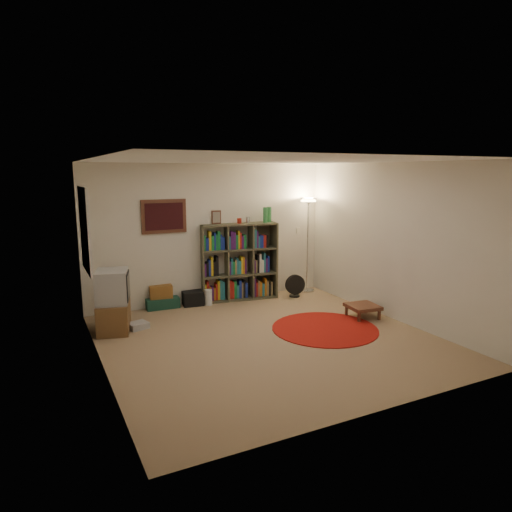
% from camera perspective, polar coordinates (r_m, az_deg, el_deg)
% --- Properties ---
extents(room, '(4.54, 4.54, 2.54)m').
position_cam_1_polar(room, '(6.29, 0.97, 0.51)').
color(room, '#886C50').
rests_on(room, ground).
extents(bookshelf, '(1.47, 0.61, 1.71)m').
position_cam_1_polar(bookshelf, '(8.48, -2.34, -0.84)').
color(bookshelf, '#484530').
rests_on(bookshelf, ground).
extents(floor_lamp, '(0.40, 0.40, 1.86)m').
position_cam_1_polar(floor_lamp, '(8.94, 6.54, 5.24)').
color(floor_lamp, silver).
rests_on(floor_lamp, ground).
extents(floor_fan, '(0.38, 0.23, 0.43)m').
position_cam_1_polar(floor_fan, '(8.71, 4.90, -3.74)').
color(floor_fan, black).
rests_on(floor_fan, ground).
extents(tv_stand, '(0.60, 0.73, 0.93)m').
position_cam_1_polar(tv_stand, '(7.10, -17.40, -5.52)').
color(tv_stand, brown).
rests_on(tv_stand, ground).
extents(dvd_box, '(0.34, 0.31, 0.09)m').
position_cam_1_polar(dvd_box, '(7.24, -14.55, -8.42)').
color(dvd_box, '#9C9CA0').
rests_on(dvd_box, ground).
extents(suitcase, '(0.58, 0.39, 0.18)m').
position_cam_1_polar(suitcase, '(8.23, -11.69, -5.67)').
color(suitcase, '#153A2C').
rests_on(suitcase, ground).
extents(wicker_basket, '(0.42, 0.32, 0.22)m').
position_cam_1_polar(wicker_basket, '(8.17, -11.84, -4.33)').
color(wicker_basket, brown).
rests_on(wicker_basket, suitcase).
extents(duffel_bag, '(0.39, 0.34, 0.25)m').
position_cam_1_polar(duffel_bag, '(8.27, -7.91, -5.24)').
color(duffel_bag, black).
rests_on(duffel_bag, ground).
extents(paper_towel, '(0.17, 0.17, 0.28)m').
position_cam_1_polar(paper_towel, '(8.23, -5.97, -5.16)').
color(paper_towel, silver).
rests_on(paper_towel, ground).
extents(red_rug, '(1.60, 1.60, 0.01)m').
position_cam_1_polar(red_rug, '(7.08, 8.60, -8.95)').
color(red_rug, maroon).
rests_on(red_rug, ground).
extents(side_table, '(0.52, 0.52, 0.22)m').
position_cam_1_polar(side_table, '(7.68, 13.21, -6.22)').
color(side_table, '#442318').
rests_on(side_table, ground).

